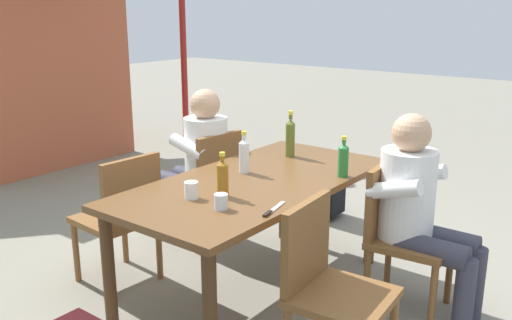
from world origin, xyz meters
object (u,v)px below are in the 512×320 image
at_px(cup_white, 191,190).
at_px(backpack_by_near_side, 327,192).
at_px(chair_near_right, 399,229).
at_px(bottle_olive, 290,137).
at_px(dining_table, 256,193).
at_px(bottle_green, 343,159).
at_px(person_in_white_shirt, 199,158).
at_px(brick_kiosk, 10,35).
at_px(table_knife, 273,210).
at_px(bottle_amber, 223,178).
at_px(cup_glass, 221,202).
at_px(chair_far_left, 122,213).
at_px(person_in_plaid_shirt, 419,206).
at_px(chair_far_right, 209,182).
at_px(chair_near_left, 328,282).
at_px(bottle_clear, 244,155).

bearing_deg(cup_white, backpack_by_near_side, 7.63).
xyz_separation_m(chair_near_right, bottle_olive, (0.16, 0.88, 0.40)).
relative_size(dining_table, bottle_green, 7.25).
distance_m(person_in_white_shirt, brick_kiosk, 3.48).
distance_m(dining_table, table_knife, 0.55).
distance_m(bottle_olive, bottle_amber, 0.94).
relative_size(cup_glass, brick_kiosk, 0.03).
bearing_deg(bottle_amber, cup_white, 138.24).
height_order(chair_near_right, chair_far_left, same).
xyz_separation_m(cup_glass, backpack_by_near_side, (1.92, 0.49, -0.56)).
height_order(dining_table, bottle_olive, bottle_olive).
xyz_separation_m(person_in_plaid_shirt, backpack_by_near_side, (1.00, 1.18, -0.43)).
xyz_separation_m(chair_far_left, backpack_by_near_side, (1.82, -0.43, -0.26)).
relative_size(dining_table, bottle_amber, 7.33).
height_order(chair_far_right, bottle_green, bottle_green).
bearing_deg(bottle_olive, cup_glass, -164.17).
distance_m(chair_near_right, person_in_plaid_shirt, 0.20).
distance_m(bottle_amber, cup_white, 0.18).
distance_m(person_in_plaid_shirt, cup_white, 1.29).
bearing_deg(table_knife, bottle_olive, 29.46).
height_order(chair_far_left, table_knife, chair_far_left).
bearing_deg(person_in_white_shirt, chair_near_right, -90.29).
height_order(chair_far_right, brick_kiosk, brick_kiosk).
bearing_deg(chair_far_left, dining_table, -60.96).
relative_size(chair_far_right, brick_kiosk, 0.32).
xyz_separation_m(cup_white, backpack_by_near_side, (1.89, 0.25, -0.57)).
xyz_separation_m(chair_far_right, chair_far_left, (-0.82, -0.00, 0.00)).
bearing_deg(chair_near_left, cup_white, 94.63).
relative_size(bottle_green, backpack_by_near_side, 0.53).
relative_size(cup_glass, cup_white, 0.87).
xyz_separation_m(cup_glass, cup_white, (0.03, 0.23, 0.01)).
distance_m(bottle_green, bottle_amber, 0.80).
bearing_deg(bottle_clear, backpack_by_near_side, 7.47).
height_order(bottle_olive, backpack_by_near_side, bottle_olive).
bearing_deg(bottle_clear, bottle_amber, -155.73).
distance_m(chair_near_right, bottle_clear, 1.02).
bearing_deg(dining_table, backpack_by_near_side, 12.84).
bearing_deg(bottle_clear, dining_table, -114.95).
distance_m(bottle_olive, cup_white, 1.05).
xyz_separation_m(chair_far_right, chair_near_right, (-0.00, -1.49, 0.00)).
bearing_deg(chair_near_left, backpack_by_near_side, 30.38).
relative_size(person_in_white_shirt, bottle_amber, 4.75).
bearing_deg(chair_far_left, cup_glass, -95.92).
distance_m(person_in_plaid_shirt, backpack_by_near_side, 1.60).
xyz_separation_m(bottle_green, bottle_amber, (-0.72, 0.34, -0.00)).
bearing_deg(backpack_by_near_side, bottle_clear, -172.53).
xyz_separation_m(bottle_green, cup_glass, (-0.88, 0.21, -0.07)).
relative_size(bottle_clear, brick_kiosk, 0.10).
bearing_deg(chair_near_left, bottle_green, 25.05).
bearing_deg(table_knife, person_in_white_shirt, 57.98).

